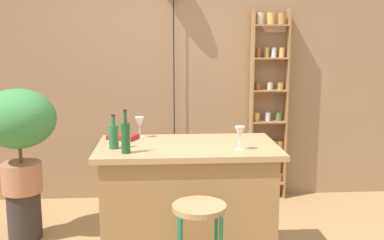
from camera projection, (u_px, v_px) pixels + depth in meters
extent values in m
cube|color=#997551|center=(179.00, 68.00, 4.86)|extent=(6.40, 0.10, 2.80)
cube|color=#9E7042|center=(188.00, 210.00, 3.40)|extent=(1.20, 0.69, 0.91)
cube|color=tan|center=(187.00, 147.00, 3.32)|extent=(1.30, 0.75, 0.04)
cylinder|color=#A87F51|center=(199.00, 207.00, 2.74)|extent=(0.33, 0.33, 0.03)
cube|color=#9E7042|center=(251.00, 106.00, 4.83)|extent=(0.02, 0.15, 2.01)
cube|color=#9E7042|center=(286.00, 106.00, 4.86)|extent=(0.02, 0.15, 2.01)
cube|color=#9E7042|center=(266.00, 182.00, 4.99)|extent=(0.35, 0.15, 0.02)
cylinder|color=silver|center=(253.00, 178.00, 4.98)|extent=(0.07, 0.07, 0.09)
cylinder|color=gold|center=(260.00, 178.00, 4.97)|extent=(0.07, 0.07, 0.09)
cylinder|color=brown|center=(266.00, 178.00, 4.98)|extent=(0.07, 0.07, 0.09)
cylinder|color=silver|center=(273.00, 177.00, 4.98)|extent=(0.07, 0.07, 0.09)
cylinder|color=#994C23|center=(280.00, 177.00, 4.98)|extent=(0.07, 0.07, 0.09)
cube|color=#9E7042|center=(267.00, 152.00, 4.93)|extent=(0.35, 0.15, 0.02)
cylinder|color=#4C7033|center=(255.00, 146.00, 4.92)|extent=(0.07, 0.07, 0.11)
cylinder|color=beige|center=(262.00, 146.00, 4.91)|extent=(0.07, 0.07, 0.11)
cylinder|color=#AD7A38|center=(267.00, 146.00, 4.92)|extent=(0.07, 0.07, 0.11)
cylinder|color=#4C7033|center=(274.00, 146.00, 4.93)|extent=(0.07, 0.07, 0.11)
cylinder|color=#AD7A38|center=(280.00, 146.00, 4.94)|extent=(0.07, 0.07, 0.11)
cube|color=#9E7042|center=(268.00, 122.00, 4.87)|extent=(0.35, 0.15, 0.02)
cylinder|color=gold|center=(257.00, 117.00, 4.86)|extent=(0.06, 0.06, 0.09)
cylinder|color=silver|center=(268.00, 117.00, 4.87)|extent=(0.06, 0.06, 0.09)
cylinder|color=#4C7033|center=(279.00, 116.00, 4.88)|extent=(0.06, 0.06, 0.09)
cube|color=#9E7042|center=(269.00, 90.00, 4.82)|extent=(0.35, 0.15, 0.02)
cylinder|color=#994C23|center=(258.00, 86.00, 4.80)|extent=(0.06, 0.06, 0.07)
cylinder|color=beige|center=(270.00, 86.00, 4.81)|extent=(0.06, 0.06, 0.07)
cylinder|color=#AD7A38|center=(280.00, 86.00, 4.81)|extent=(0.06, 0.06, 0.07)
cube|color=#9E7042|center=(270.00, 58.00, 4.76)|extent=(0.35, 0.15, 0.02)
cylinder|color=#994C23|center=(258.00, 53.00, 4.74)|extent=(0.05, 0.05, 0.10)
cylinder|color=#AD7A38|center=(267.00, 52.00, 4.75)|extent=(0.05, 0.05, 0.10)
cylinder|color=silver|center=(274.00, 52.00, 4.75)|extent=(0.05, 0.05, 0.10)
cylinder|color=gold|center=(282.00, 52.00, 4.75)|extent=(0.05, 0.05, 0.10)
cube|color=#9E7042|center=(271.00, 25.00, 4.70)|extent=(0.35, 0.15, 0.02)
cylinder|color=beige|center=(260.00, 18.00, 4.67)|extent=(0.07, 0.07, 0.12)
cylinder|color=gold|center=(271.00, 19.00, 4.69)|extent=(0.07, 0.07, 0.12)
cylinder|color=#AD7A38|center=(282.00, 19.00, 4.70)|extent=(0.07, 0.07, 0.12)
cylinder|color=#2D2823|center=(24.00, 215.00, 3.95)|extent=(0.29, 0.29, 0.42)
cylinder|color=#A86B4C|center=(22.00, 177.00, 3.89)|extent=(0.33, 0.33, 0.26)
cylinder|color=brown|center=(20.00, 154.00, 3.85)|extent=(0.03, 0.03, 0.16)
ellipsoid|color=#387F3D|center=(18.00, 119.00, 3.80)|extent=(0.63, 0.56, 0.50)
cylinder|color=#236638|center=(114.00, 137.00, 3.18)|extent=(0.07, 0.07, 0.17)
cylinder|color=#236638|center=(113.00, 121.00, 3.16)|extent=(0.03, 0.03, 0.06)
cylinder|color=black|center=(113.00, 115.00, 3.16)|extent=(0.03, 0.03, 0.01)
cylinder|color=#194C23|center=(126.00, 138.00, 3.05)|extent=(0.06, 0.06, 0.21)
cylinder|color=#194C23|center=(125.00, 117.00, 3.03)|extent=(0.02, 0.02, 0.08)
cylinder|color=black|center=(125.00, 110.00, 3.02)|extent=(0.03, 0.03, 0.01)
cylinder|color=silver|center=(140.00, 137.00, 3.55)|extent=(0.06, 0.06, 0.00)
cylinder|color=silver|center=(140.00, 132.00, 3.54)|extent=(0.01, 0.01, 0.08)
cone|color=silver|center=(139.00, 122.00, 3.53)|extent=(0.07, 0.07, 0.08)
cylinder|color=silver|center=(239.00, 149.00, 3.16)|extent=(0.06, 0.06, 0.00)
cylinder|color=silver|center=(240.00, 144.00, 3.16)|extent=(0.01, 0.01, 0.08)
cone|color=silver|center=(240.00, 132.00, 3.14)|extent=(0.07, 0.07, 0.08)
cube|color=maroon|center=(123.00, 137.00, 3.50)|extent=(0.25, 0.22, 0.03)
cylinder|color=black|center=(174.00, 96.00, 4.79)|extent=(0.01, 0.01, 2.24)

